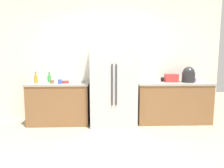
# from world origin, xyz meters

# --- Properties ---
(ground_plane) EXTENTS (10.24, 10.24, 0.00)m
(ground_plane) POSITION_xyz_m (0.00, 0.00, 0.00)
(ground_plane) COLOR tan
(kitchen_back_panel) EXTENTS (5.12, 0.10, 2.91)m
(kitchen_back_panel) POSITION_xyz_m (0.00, 1.80, 1.46)
(kitchen_back_panel) COLOR silver
(kitchen_back_panel) RESTS_ON ground_plane
(counter_left) EXTENTS (1.30, 0.61, 0.89)m
(counter_left) POSITION_xyz_m (-1.06, 1.46, 0.45)
(counter_left) COLOR brown
(counter_left) RESTS_ON ground_plane
(counter_right) EXTENTS (1.61, 0.61, 0.89)m
(counter_right) POSITION_xyz_m (1.43, 1.46, 0.45)
(counter_right) COLOR brown
(counter_right) RESTS_ON ground_plane
(refrigerator) EXTENTS (0.95, 0.73, 1.80)m
(refrigerator) POSITION_xyz_m (0.11, 1.38, 0.90)
(refrigerator) COLOR #B2B5BA
(refrigerator) RESTS_ON ground_plane
(toaster) EXTENTS (0.28, 0.17, 0.18)m
(toaster) POSITION_xyz_m (1.40, 1.51, 0.98)
(toaster) COLOR red
(toaster) RESTS_ON counter_right
(rice_cooker) EXTENTS (0.27, 0.27, 0.34)m
(rice_cooker) POSITION_xyz_m (1.75, 1.45, 1.05)
(rice_cooker) COLOR #262628
(rice_cooker) RESTS_ON counter_right
(bottle_a) EXTENTS (0.08, 0.08, 0.21)m
(bottle_a) POSITION_xyz_m (-1.28, 1.58, 0.97)
(bottle_a) COLOR green
(bottle_a) RESTS_ON counter_left
(bottle_b) EXTENTS (0.07, 0.07, 0.24)m
(bottle_b) POSITION_xyz_m (-1.53, 1.45, 0.98)
(bottle_b) COLOR orange
(bottle_b) RESTS_ON counter_left
(cup_a) EXTENTS (0.08, 0.08, 0.07)m
(cup_a) POSITION_xyz_m (-1.18, 1.38, 0.93)
(cup_a) COLOR brown
(cup_a) RESTS_ON counter_left
(cup_b) EXTENTS (0.07, 0.07, 0.09)m
(cup_b) POSITION_xyz_m (1.22, 1.61, 0.94)
(cup_b) COLOR black
(cup_b) RESTS_ON counter_right
(cup_c) EXTENTS (0.08, 0.08, 0.09)m
(cup_c) POSITION_xyz_m (-0.99, 1.29, 0.94)
(cup_c) COLOR blue
(cup_c) RESTS_ON counter_left
(cup_d) EXTENTS (0.08, 0.08, 0.07)m
(cup_d) POSITION_xyz_m (1.95, 1.60, 0.93)
(cup_d) COLOR purple
(cup_d) RESTS_ON counter_right
(bowl_a) EXTENTS (0.17, 0.17, 0.07)m
(bowl_a) POSITION_xyz_m (-0.65, 1.49, 0.92)
(bowl_a) COLOR white
(bowl_a) RESTS_ON counter_left
(bowl_b) EXTENTS (0.15, 0.15, 0.05)m
(bowl_b) POSITION_xyz_m (-0.91, 1.42, 0.92)
(bowl_b) COLOR red
(bowl_b) RESTS_ON counter_left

